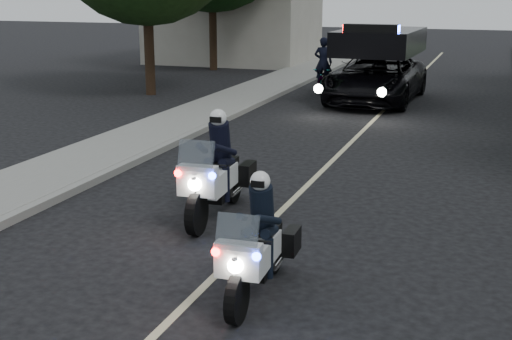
{
  "coord_description": "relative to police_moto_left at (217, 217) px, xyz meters",
  "views": [
    {
      "loc": [
        3.47,
        -8.48,
        3.84
      ],
      "look_at": [
        -0.11,
        1.6,
        1.0
      ],
      "focal_mm": 48.42,
      "sensor_mm": 36.0,
      "label": 1
    }
  ],
  "objects": [
    {
      "name": "police_suv",
      "position": [
        0.38,
        13.29,
        0.0
      ],
      "size": [
        2.95,
        6.01,
        2.88
      ],
      "primitive_type": "imported",
      "rotation": [
        0.0,
        0.0,
        -0.04
      ],
      "color": "black",
      "rests_on": "ground"
    },
    {
      "name": "ground",
      "position": [
        0.96,
        -1.96,
        0.0
      ],
      "size": [
        120.0,
        120.0,
        0.0
      ],
      "primitive_type": "plane",
      "color": "black",
      "rests_on": "ground"
    },
    {
      "name": "tree_left_far",
      "position": [
        -8.6,
        20.15,
        0.0
      ],
      "size": [
        8.03,
        8.03,
        12.39
      ],
      "primitive_type": null,
      "rotation": [
        0.0,
        0.0,
        -0.08
      ],
      "color": "#113410",
      "rests_on": "ground"
    },
    {
      "name": "police_moto_right",
      "position": [
        1.7,
        -2.7,
        0.0
      ],
      "size": [
        0.75,
        1.93,
        1.62
      ],
      "primitive_type": null,
      "rotation": [
        0.0,
        0.0,
        0.04
      ],
      "color": "silver",
      "rests_on": "ground"
    },
    {
      "name": "tree_left_near",
      "position": [
        -7.71,
        12.13,
        0.0
      ],
      "size": [
        8.46,
        8.46,
        11.5
      ],
      "primitive_type": null,
      "rotation": [
        0.0,
        0.0,
        -0.26
      ],
      "color": "#193712",
      "rests_on": "ground"
    },
    {
      "name": "sidewalk_left",
      "position": [
        -4.24,
        8.04,
        0.08
      ],
      "size": [
        2.0,
        60.0,
        0.16
      ],
      "primitive_type": "cube",
      "color": "gray",
      "rests_on": "ground"
    },
    {
      "name": "bicycle",
      "position": [
        -1.86,
        14.77,
        0.0
      ],
      "size": [
        0.82,
        1.83,
        0.92
      ],
      "primitive_type": "imported",
      "rotation": [
        0.0,
        0.0,
        0.12
      ],
      "color": "black",
      "rests_on": "ground"
    },
    {
      "name": "curb_left",
      "position": [
        -3.14,
        8.04,
        0.07
      ],
      "size": [
        0.2,
        60.0,
        0.15
      ],
      "primitive_type": "cube",
      "color": "gray",
      "rests_on": "ground"
    },
    {
      "name": "police_moto_left",
      "position": [
        0.0,
        0.0,
        0.0
      ],
      "size": [
        0.89,
        2.23,
        1.87
      ],
      "primitive_type": null,
      "rotation": [
        0.0,
        0.0,
        0.06
      ],
      "color": "silver",
      "rests_on": "ground"
    },
    {
      "name": "cyclist",
      "position": [
        -1.86,
        14.77,
        0.0
      ],
      "size": [
        0.7,
        0.5,
        1.86
      ],
      "primitive_type": "imported",
      "rotation": [
        0.0,
        0.0,
        3.22
      ],
      "color": "black",
      "rests_on": "ground"
    },
    {
      "name": "lane_marking",
      "position": [
        0.96,
        8.04,
        0.0
      ],
      "size": [
        0.12,
        50.0,
        0.01
      ],
      "primitive_type": "cube",
      "color": "#BFB78C",
      "rests_on": "ground"
    }
  ]
}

